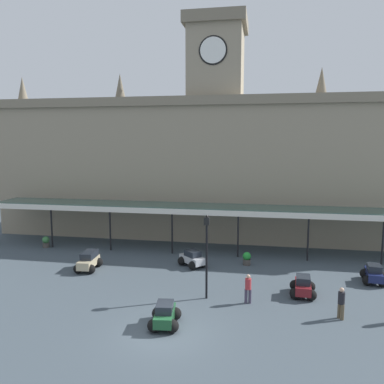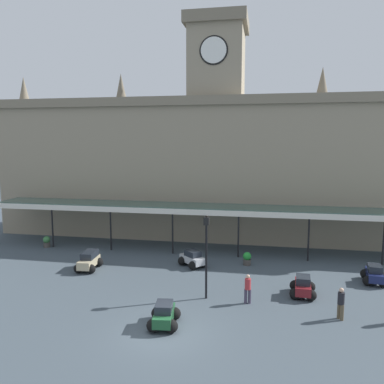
# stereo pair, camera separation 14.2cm
# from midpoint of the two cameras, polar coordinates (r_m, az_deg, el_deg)

# --- Properties ---
(ground_plane) EXTENTS (140.00, 140.00, 0.00)m
(ground_plane) POSITION_cam_midpoint_polar(r_m,az_deg,el_deg) (19.75, -4.25, -19.75)
(ground_plane) COLOR #3F4B53
(station_building) EXTENTS (41.42, 6.69, 20.07)m
(station_building) POSITION_cam_midpoint_polar(r_m,az_deg,el_deg) (36.96, 3.35, 4.27)
(station_building) COLOR gray
(station_building) RESTS_ON ground
(entrance_canopy) EXTENTS (37.05, 3.26, 3.75)m
(entrance_canopy) POSITION_cam_midpoint_polar(r_m,az_deg,el_deg) (31.85, 2.08, -2.34)
(entrance_canopy) COLOR #38564C
(entrance_canopy) RESTS_ON ground
(car_beige_estate) EXTENTS (1.65, 2.31, 1.27)m
(car_beige_estate) POSITION_cam_midpoint_polar(r_m,az_deg,el_deg) (28.86, -15.02, -9.84)
(car_beige_estate) COLOR tan
(car_beige_estate) RESTS_ON ground
(car_silver_sedan) EXTENTS (2.22, 2.21, 1.19)m
(car_silver_sedan) POSITION_cam_midpoint_polar(r_m,az_deg,el_deg) (28.61, -0.11, -9.86)
(car_silver_sedan) COLOR #B2B5BA
(car_silver_sedan) RESTS_ON ground
(car_navy_sedan) EXTENTS (1.67, 2.14, 1.19)m
(car_navy_sedan) POSITION_cam_midpoint_polar(r_m,az_deg,el_deg) (28.04, 24.91, -10.94)
(car_navy_sedan) COLOR #19214C
(car_navy_sedan) RESTS_ON ground
(car_maroon_sedan) EXTENTS (1.61, 2.10, 1.19)m
(car_maroon_sedan) POSITION_cam_midpoint_polar(r_m,az_deg,el_deg) (24.43, 15.75, -13.24)
(car_maroon_sedan) COLOR maroon
(car_maroon_sedan) RESTS_ON ground
(car_green_sedan) EXTENTS (1.67, 2.14, 1.19)m
(car_green_sedan) POSITION_cam_midpoint_polar(r_m,az_deg,el_deg) (20.09, -4.20, -17.65)
(car_green_sedan) COLOR #1E512D
(car_green_sedan) RESTS_ON ground
(pedestrian_crossing_forecourt) EXTENTS (0.39, 0.34, 1.67)m
(pedestrian_crossing_forecourt) POSITION_cam_midpoint_polar(r_m,az_deg,el_deg) (22.57, 8.03, -13.68)
(pedestrian_crossing_forecourt) COLOR #3F384C
(pedestrian_crossing_forecourt) RESTS_ON ground
(pedestrian_near_entrance) EXTENTS (0.34, 0.35, 1.67)m
(pedestrian_near_entrance) POSITION_cam_midpoint_polar(r_m,az_deg,el_deg) (21.88, 20.82, -14.81)
(pedestrian_near_entrance) COLOR brown
(pedestrian_near_entrance) RESTS_ON ground
(victorian_lamppost) EXTENTS (0.30, 0.30, 4.90)m
(victorian_lamppost) POSITION_cam_midpoint_polar(r_m,az_deg,el_deg) (22.36, 1.98, -8.05)
(victorian_lamppost) COLOR black
(victorian_lamppost) RESTS_ON ground
(planter_near_kerb) EXTENTS (0.60, 0.60, 0.96)m
(planter_near_kerb) POSITION_cam_midpoint_polar(r_m,az_deg,el_deg) (35.78, -20.70, -6.83)
(planter_near_kerb) COLOR #47423D
(planter_near_kerb) RESTS_ON ground
(planter_by_canopy) EXTENTS (0.60, 0.60, 0.96)m
(planter_by_canopy) POSITION_cam_midpoint_polar(r_m,az_deg,el_deg) (29.21, 7.88, -9.60)
(planter_by_canopy) COLOR #47423D
(planter_by_canopy) RESTS_ON ground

